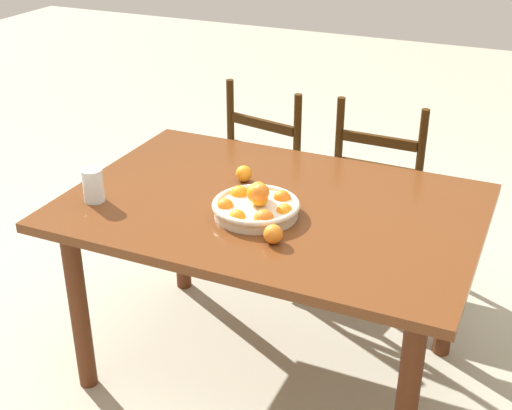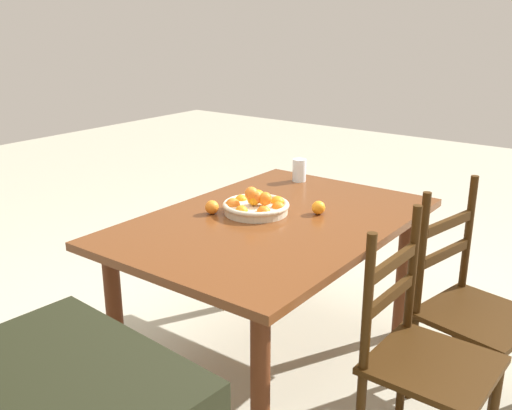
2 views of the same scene
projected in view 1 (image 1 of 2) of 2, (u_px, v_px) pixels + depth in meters
ground_plane at (270, 367)px, 2.94m from camera, size 12.00×12.00×0.00m
dining_table at (272, 227)px, 2.64m from camera, size 1.53×1.04×0.78m
chair_near_window at (279, 183)px, 3.54m from camera, size 0.52×0.52×0.99m
chair_by_cabinet at (382, 199)px, 3.33m from camera, size 0.44×0.44×0.99m
fruit_bowl at (256, 205)px, 2.49m from camera, size 0.32×0.32×0.13m
orange_loose_0 at (244, 174)px, 2.75m from camera, size 0.06×0.06×0.06m
orange_loose_1 at (273, 234)px, 2.31m from camera, size 0.07×0.07×0.07m
drinking_glass at (93, 185)px, 2.58m from camera, size 0.08×0.08×0.13m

